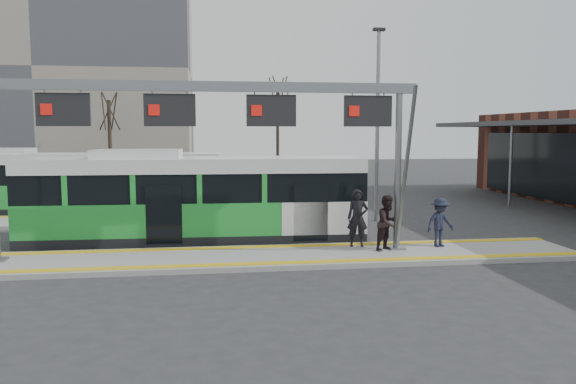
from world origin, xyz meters
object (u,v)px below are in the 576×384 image
Objects in this scene: hero_bus at (195,199)px; passenger_a at (358,218)px; passenger_b at (388,223)px; gantry at (210,117)px; passenger_c at (440,222)px.

passenger_a is (5.27, -2.51, -0.41)m from hero_bus.
passenger_a reaches higher than passenger_b.
hero_bus is at bearing 118.17° from passenger_b.
hero_bus is 5.85m from passenger_a.
gantry is at bearing -162.75° from passenger_a.
passenger_a is at bearing -23.77° from hero_bus.
hero_bus reaches higher than passenger_c.
passenger_a reaches higher than passenger_c.
passenger_c is (7.91, -2.91, -0.54)m from hero_bus.
passenger_a is at bearing 105.40° from passenger_b.
gantry is 8.08m from passenger_c.
hero_bus reaches higher than passenger_b.
gantry reaches higher than passenger_b.
gantry is at bearing -78.03° from hero_bus.
hero_bus is at bearing 142.86° from passenger_c.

